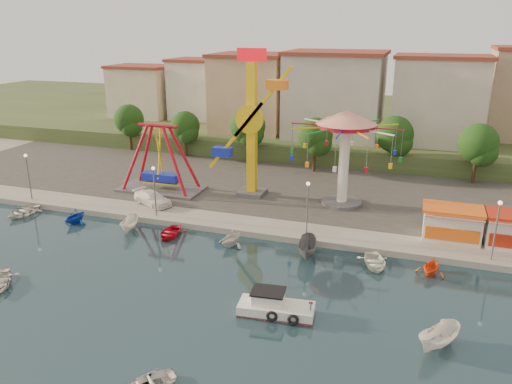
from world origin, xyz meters
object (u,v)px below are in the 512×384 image
at_px(pirate_ship_ride, 160,159).
at_px(cabin_motorboat, 274,308).
at_px(kamikaze_tower, 254,128).
at_px(wave_swinger, 345,137).
at_px(van, 153,198).
at_px(skiff, 439,338).

relative_size(pirate_ship_ride, cabin_motorboat, 1.81).
relative_size(kamikaze_tower, wave_swinger, 1.42).
xyz_separation_m(wave_swinger, van, (-19.73, -6.79, -6.87)).
distance_m(kamikaze_tower, skiff, 31.32).
relative_size(pirate_ship_ride, van, 2.00).
distance_m(pirate_ship_ride, van, 5.92).
height_order(pirate_ship_ride, kamikaze_tower, kamikaze_tower).
height_order(wave_swinger, van, wave_swinger).
bearing_deg(wave_swinger, pirate_ship_ride, -174.70).
xyz_separation_m(skiff, van, (-29.74, 16.25, 0.59)).
relative_size(wave_swinger, van, 2.32).
height_order(pirate_ship_ride, cabin_motorboat, pirate_ship_ride).
relative_size(pirate_ship_ride, kamikaze_tower, 0.61).
bearing_deg(cabin_motorboat, van, 133.52).
bearing_deg(kamikaze_tower, cabin_motorboat, -67.64).
bearing_deg(cabin_motorboat, skiff, -8.73).
relative_size(skiff, van, 0.77).
bearing_deg(pirate_ship_ride, kamikaze_tower, 8.40).
bearing_deg(pirate_ship_ride, cabin_motorboat, -45.40).
bearing_deg(kamikaze_tower, van, -146.06).
distance_m(pirate_ship_ride, wave_swinger, 21.72).
distance_m(pirate_ship_ride, kamikaze_tower, 12.01).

